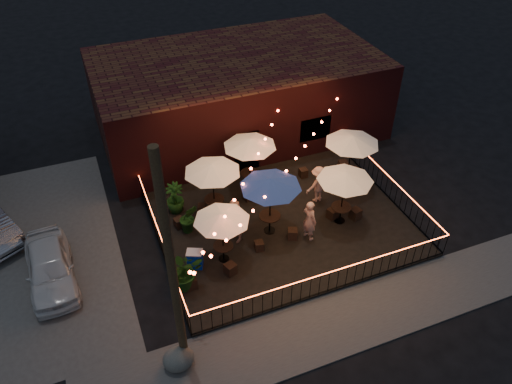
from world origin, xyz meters
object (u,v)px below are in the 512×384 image
at_px(cafe_table_1, 212,169).
at_px(cafe_table_2, 271,183).
at_px(cafe_table_3, 250,143).
at_px(cafe_table_4, 345,177).
at_px(utility_pole, 172,272).
at_px(cafe_table_0, 222,218).
at_px(cooler, 195,259).
at_px(cafe_table_5, 352,140).
at_px(boulder, 178,359).

height_order(cafe_table_1, cafe_table_2, cafe_table_2).
bearing_deg(cafe_table_3, cafe_table_4, -53.54).
distance_m(cafe_table_3, cafe_table_4, 4.40).
bearing_deg(cafe_table_4, utility_pole, -153.68).
xyz_separation_m(cafe_table_0, cafe_table_3, (2.56, 3.82, 0.23)).
distance_m(cafe_table_3, cooler, 5.63).
height_order(cafe_table_0, cafe_table_4, cafe_table_4).
bearing_deg(cooler, cafe_table_2, 37.51).
xyz_separation_m(cafe_table_1, cafe_table_2, (1.72, -1.85, 0.10)).
height_order(cafe_table_0, cafe_table_2, cafe_table_2).
relative_size(cafe_table_0, cafe_table_2, 0.81).
relative_size(cafe_table_5, cooler, 3.48).
bearing_deg(cafe_table_3, utility_pole, -124.61).
height_order(utility_pole, cafe_table_3, utility_pole).
relative_size(utility_pole, cafe_table_3, 3.02).
xyz_separation_m(cafe_table_0, cafe_table_5, (6.67, 2.35, 0.29)).
distance_m(cafe_table_2, cafe_table_4, 2.99).
height_order(cafe_table_1, cafe_table_3, cafe_table_3).
relative_size(cafe_table_1, cafe_table_5, 0.95).
distance_m(cafe_table_0, boulder, 4.98).
bearing_deg(cafe_table_0, cafe_table_3, 56.20).
bearing_deg(cafe_table_0, utility_pole, -125.48).
relative_size(cafe_table_2, cooler, 3.66).
height_order(utility_pole, cafe_table_2, utility_pole).
bearing_deg(cafe_table_3, cooler, -133.95).
height_order(cafe_table_2, cafe_table_5, cafe_table_2).
height_order(cafe_table_0, boulder, cafe_table_0).
relative_size(cafe_table_1, boulder, 2.70).
height_order(cafe_table_1, cafe_table_4, cafe_table_1).
bearing_deg(boulder, cafe_table_2, 42.26).
bearing_deg(cafe_table_3, cafe_table_2, -96.15).
height_order(cafe_table_3, cafe_table_5, cafe_table_5).
bearing_deg(utility_pole, cafe_table_1, 63.94).
distance_m(utility_pole, cafe_table_0, 4.65).
bearing_deg(cafe_table_0, cafe_table_1, 79.06).
bearing_deg(cooler, boulder, -89.41).
height_order(cafe_table_0, cafe_table_3, cafe_table_3).
bearing_deg(boulder, cooler, 66.37).
distance_m(utility_pole, cafe_table_1, 7.03).
xyz_separation_m(cafe_table_4, cooler, (-6.28, -0.27, -1.87)).
relative_size(cooler, boulder, 0.82).
bearing_deg(cafe_table_3, cafe_table_0, -123.80).
bearing_deg(cafe_table_5, cafe_table_1, 177.14).
xyz_separation_m(cafe_table_1, cafe_table_3, (2.05, 1.17, 0.00)).
bearing_deg(cafe_table_1, cafe_table_5, -2.86).
height_order(cafe_table_2, cooler, cafe_table_2).
bearing_deg(cafe_table_4, cafe_table_3, 126.46).
xyz_separation_m(cafe_table_0, cafe_table_2, (2.23, 0.81, 0.33)).
bearing_deg(boulder, cafe_table_5, 32.78).
distance_m(cafe_table_1, cafe_table_5, 6.17).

